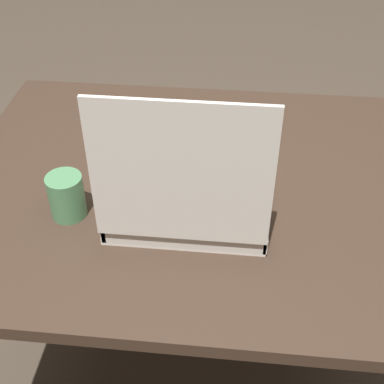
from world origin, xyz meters
The scene contains 4 objects.
ground_plane centered at (0.00, 0.00, 0.00)m, with size 8.00×8.00×0.00m, color #42382D.
dining_table centered at (0.00, 0.00, 0.63)m, with size 1.06×0.85×0.73m.
donut_box centered at (0.00, 0.12, 0.80)m, with size 0.31×0.32×0.33m.
coffee_mug centered at (0.24, 0.13, 0.78)m, with size 0.07×0.07×0.09m.
Camera 1 is at (-0.09, 0.92, 1.46)m, focal length 50.00 mm.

